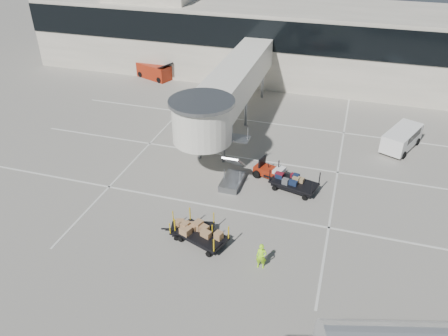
{
  "coord_description": "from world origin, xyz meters",
  "views": [
    {
      "loc": [
        5.94,
        -20.99,
        18.2
      ],
      "look_at": [
        -1.71,
        3.95,
        2.0
      ],
      "focal_mm": 35.0,
      "sensor_mm": 36.0,
      "label": 1
    }
  ],
  "objects_px": {
    "box_cart_far": "(191,228)",
    "belt_loader": "(155,71)",
    "minivan": "(402,137)",
    "baggage_tug": "(270,171)",
    "ground_worker": "(261,256)",
    "box_cart_near": "(202,235)",
    "suitcase_cart": "(294,183)"
  },
  "relations": [
    {
      "from": "ground_worker",
      "to": "belt_loader",
      "type": "bearing_deg",
      "value": 117.59
    },
    {
      "from": "ground_worker",
      "to": "box_cart_near",
      "type": "bearing_deg",
      "value": 158.39
    },
    {
      "from": "belt_loader",
      "to": "box_cart_far",
      "type": "bearing_deg",
      "value": -39.81
    },
    {
      "from": "ground_worker",
      "to": "minivan",
      "type": "height_order",
      "value": "minivan"
    },
    {
      "from": "box_cart_far",
      "to": "minivan",
      "type": "xyz_separation_m",
      "value": [
        13.08,
        15.85,
        0.54
      ]
    },
    {
      "from": "baggage_tug",
      "to": "ground_worker",
      "type": "distance_m",
      "value": 9.62
    },
    {
      "from": "box_cart_far",
      "to": "minivan",
      "type": "distance_m",
      "value": 20.56
    },
    {
      "from": "baggage_tug",
      "to": "ground_worker",
      "type": "bearing_deg",
      "value": -63.02
    },
    {
      "from": "box_cart_near",
      "to": "ground_worker",
      "type": "xyz_separation_m",
      "value": [
        3.92,
        -0.97,
        0.23
      ]
    },
    {
      "from": "ground_worker",
      "to": "minivan",
      "type": "distance_m",
      "value": 19.21
    },
    {
      "from": "suitcase_cart",
      "to": "box_cart_far",
      "type": "relative_size",
      "value": 1.23
    },
    {
      "from": "box_cart_near",
      "to": "minivan",
      "type": "relative_size",
      "value": 0.81
    },
    {
      "from": "minivan",
      "to": "suitcase_cart",
      "type": "bearing_deg",
      "value": -106.71
    },
    {
      "from": "box_cart_far",
      "to": "belt_loader",
      "type": "relative_size",
      "value": 0.71
    },
    {
      "from": "belt_loader",
      "to": "suitcase_cart",
      "type": "bearing_deg",
      "value": -22.38
    },
    {
      "from": "minivan",
      "to": "belt_loader",
      "type": "relative_size",
      "value": 1.02
    },
    {
      "from": "suitcase_cart",
      "to": "belt_loader",
      "type": "height_order",
      "value": "belt_loader"
    },
    {
      "from": "baggage_tug",
      "to": "minivan",
      "type": "relative_size",
      "value": 0.51
    },
    {
      "from": "box_cart_near",
      "to": "box_cart_far",
      "type": "xyz_separation_m",
      "value": [
        -0.95,
        0.54,
        -0.09
      ]
    },
    {
      "from": "baggage_tug",
      "to": "box_cart_near",
      "type": "relative_size",
      "value": 0.63
    },
    {
      "from": "box_cart_far",
      "to": "baggage_tug",
      "type": "bearing_deg",
      "value": 53.41
    },
    {
      "from": "suitcase_cart",
      "to": "ground_worker",
      "type": "bearing_deg",
      "value": -79.38
    },
    {
      "from": "box_cart_near",
      "to": "belt_loader",
      "type": "xyz_separation_m",
      "value": [
        -15.04,
        25.76,
        0.24
      ]
    },
    {
      "from": "suitcase_cart",
      "to": "ground_worker",
      "type": "xyz_separation_m",
      "value": [
        -0.5,
        -8.33,
        0.25
      ]
    },
    {
      "from": "baggage_tug",
      "to": "belt_loader",
      "type": "xyz_separation_m",
      "value": [
        -17.48,
        17.23,
        0.29
      ]
    },
    {
      "from": "baggage_tug",
      "to": "box_cart_far",
      "type": "distance_m",
      "value": 8.68
    },
    {
      "from": "box_cart_near",
      "to": "belt_loader",
      "type": "height_order",
      "value": "belt_loader"
    },
    {
      "from": "baggage_tug",
      "to": "box_cart_near",
      "type": "xyz_separation_m",
      "value": [
        -2.43,
        -8.53,
        0.05
      ]
    },
    {
      "from": "suitcase_cart",
      "to": "box_cart_near",
      "type": "relative_size",
      "value": 1.06
    },
    {
      "from": "box_cart_far",
      "to": "belt_loader",
      "type": "height_order",
      "value": "belt_loader"
    },
    {
      "from": "suitcase_cart",
      "to": "box_cart_far",
      "type": "xyz_separation_m",
      "value": [
        -5.38,
        -6.82,
        -0.08
      ]
    },
    {
      "from": "box_cart_far",
      "to": "ground_worker",
      "type": "distance_m",
      "value": 5.11
    }
  ]
}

